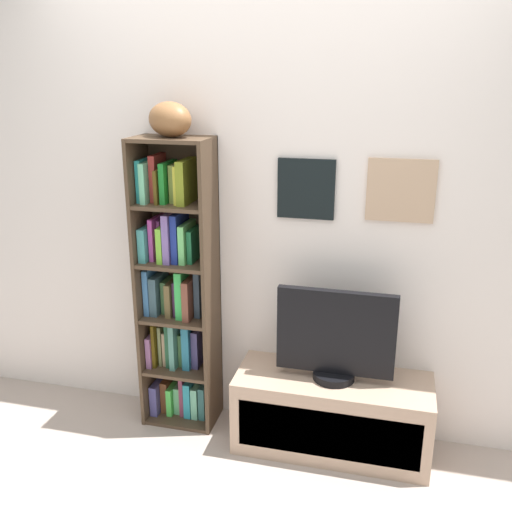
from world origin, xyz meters
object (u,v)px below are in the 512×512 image
Objects in this scene: tv_stand at (332,413)px; television at (336,337)px; bookshelf at (177,291)px; football at (170,119)px.

television reaches higher than tv_stand.
television is (0.91, -0.10, -0.13)m from bookshelf.
bookshelf reaches higher than television.
bookshelf reaches higher than tv_stand.
football is at bearing 175.58° from tv_stand.
football is 1.77m from tv_stand.
football is 0.26× the size of tv_stand.
football is 0.44× the size of television.
bookshelf is at bearing 173.88° from television.
football is at bearing 175.65° from television.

